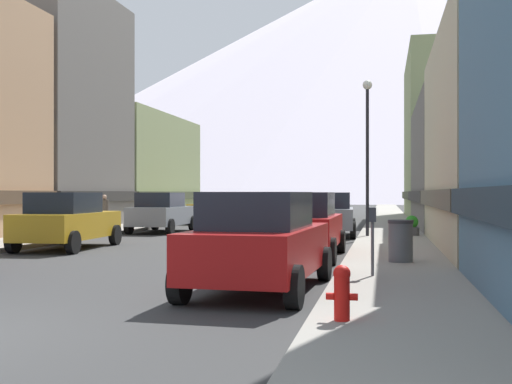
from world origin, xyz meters
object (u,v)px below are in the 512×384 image
Objects in this scene: fire_hydrant_near at (342,291)px; streetlamp_right at (367,134)px; car_left_2 at (162,212)px; parking_meter_near at (373,231)px; car_driving_0 at (337,202)px; car_driving_1 at (285,204)px; car_left_3 at (213,208)px; pedestrian_0 at (104,213)px; car_right_0 at (260,241)px; trash_bin_right at (401,241)px; car_right_1 at (302,225)px; potted_plant_1 at (412,226)px; car_right_2 at (330,214)px; car_left_1 at (67,220)px.

streetlamp_right is at bearing 90.35° from fire_hydrant_near.
car_left_2 reaches higher than parking_meter_near.
streetlamp_right is at bearing -84.18° from car_driving_0.
car_left_3 is at bearing -99.26° from car_driving_1.
pedestrian_0 is at bearing 130.61° from parking_meter_near.
pedestrian_0 is 12.22m from streetlamp_right.
car_left_3 is 0.98× the size of car_right_0.
car_driving_1 is 35.11m from trash_bin_right.
car_right_1 reaches higher than pedestrian_0.
car_left_3 is 25.77m from car_driving_0.
pedestrian_0 is (-10.05, 15.44, -0.05)m from car_right_0.
car_driving_0 is at bearing 77.22° from pedestrian_0.
potted_plant_1 is 3.90m from streetlamp_right.
car_right_1 is 2.88× the size of pedestrian_0.
car_right_0 is 50.08m from car_driving_0.
car_right_2 and car_driving_0 have the same top height.
car_left_2 reaches higher than fire_hydrant_near.
parking_meter_near is at bearing -88.06° from streetlamp_right.
car_right_0 is at bearing -81.99° from car_driving_1.
car_right_2 is (7.60, -1.08, 0.00)m from car_left_2.
car_left_1 is 1.02× the size of car_right_1.
car_right_0 is at bearing -143.62° from parking_meter_near.
potted_plant_1 is at bearing 20.29° from streetlamp_right.
car_left_1 is at bearing 170.06° from car_right_1.
trash_bin_right is 9.74m from potted_plant_1.
car_left_2 reaches higher than potted_plant_1.
car_right_1 reaches higher than fire_hydrant_near.
potted_plant_1 is 13.35m from pedestrian_0.
car_left_2 is 21.30m from fire_hydrant_near.
car_left_2 and car_driving_1 have the same top height.
car_driving_0 reaches higher than parking_meter_near.
car_left_3 is 29.42m from fire_hydrant_near.
streetlamp_right reaches higher than parking_meter_near.
potted_plant_1 reaches higher than fire_hydrant_near.
car_right_2 is 1.02× the size of car_driving_0.
trash_bin_right reaches higher than fire_hydrant_near.
car_left_2 is 1.00× the size of car_left_3.
streetlamp_right is at bearing 32.80° from car_left_1.
car_left_1 is 6.36× the size of fire_hydrant_near.
car_driving_0 is at bearing 74.70° from car_driving_1.
car_right_0 is 18.42m from pedestrian_0.
trash_bin_right is (10.15, -3.21, -0.26)m from car_left_1.
car_driving_0 is at bearing 93.60° from car_right_2.
streetlamp_right reaches higher than car_right_2.
car_left_1 is at bearing -134.79° from car_right_2.
potted_plant_1 is 0.13× the size of streetlamp_right.
potted_plant_1 is 0.49× the size of pedestrian_0.
streetlamp_right reaches higher than car_right_1.
car_right_2 is 0.77× the size of streetlamp_right.
car_driving_0 is at bearing 80.96° from car_left_2.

